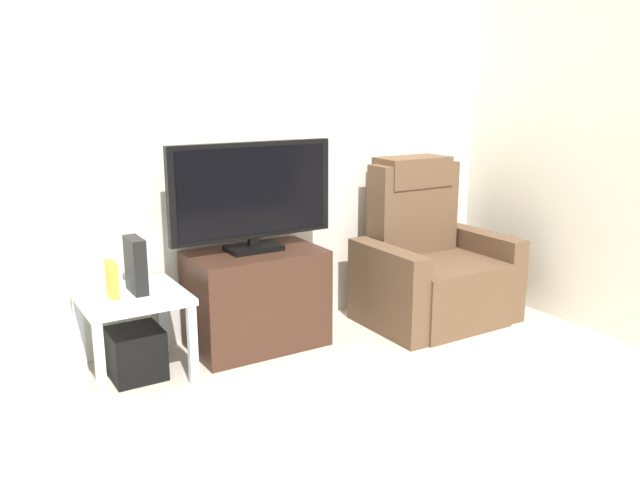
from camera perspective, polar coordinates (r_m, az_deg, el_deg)
ground_plane at (r=3.44m, az=2.55°, el=-13.41°), size 6.40×6.40×0.00m
wall_back at (r=4.06m, az=-6.34°, el=9.84°), size 6.40×0.06×2.60m
wall_side at (r=4.41m, az=23.71°, el=9.10°), size 0.06×4.48×2.60m
tv_stand at (r=3.93m, az=-5.64°, el=-5.18°), size 0.79×0.48×0.60m
television at (r=3.79m, az=-5.98°, el=4.07°), size 1.02×0.20×0.64m
recliner_armchair at (r=4.43m, az=9.73°, el=-2.15°), size 0.98×0.78×1.08m
side_table at (r=3.60m, az=-16.22°, el=-5.72°), size 0.54×0.54×0.48m
subwoofer_box at (r=3.69m, az=-15.95°, el=-9.60°), size 0.28×0.28×0.28m
book_upright at (r=3.51m, az=-17.90°, el=-3.36°), size 0.04×0.11×0.20m
game_console at (r=3.55m, az=-15.96°, el=-2.14°), size 0.07×0.20×0.30m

